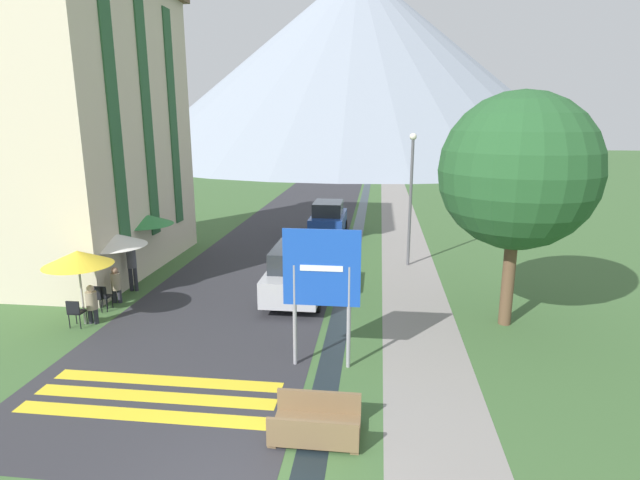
% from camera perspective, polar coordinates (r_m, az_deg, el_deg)
% --- Properties ---
extents(ground_plane, '(160.00, 160.00, 0.00)m').
position_cam_1_polar(ground_plane, '(27.41, 1.83, 1.05)').
color(ground_plane, '#3D6033').
extents(road, '(6.40, 60.00, 0.01)m').
position_cam_1_polar(road, '(37.45, -0.66, 4.46)').
color(road, '#2D2D33').
rests_on(road, ground_plane).
extents(footpath, '(2.20, 60.00, 0.01)m').
position_cam_1_polar(footpath, '(37.16, 8.73, 4.23)').
color(footpath, gray).
rests_on(footpath, ground_plane).
extents(drainage_channel, '(0.60, 60.00, 0.00)m').
position_cam_1_polar(drainage_channel, '(37.16, 5.02, 4.33)').
color(drainage_channel, black).
rests_on(drainage_channel, ground_plane).
extents(crosswalk_marking, '(5.44, 1.84, 0.01)m').
position_cam_1_polar(crosswalk_marking, '(12.08, -18.35, -16.64)').
color(crosswalk_marking, yellow).
rests_on(crosswalk_marking, ground_plane).
extents(mountain_distant, '(71.08, 71.08, 28.74)m').
position_cam_1_polar(mountain_distant, '(83.21, 4.31, 19.37)').
color(mountain_distant, gray).
rests_on(mountain_distant, ground_plane).
extents(hotel_building, '(6.09, 9.37, 11.89)m').
position_cam_1_polar(hotel_building, '(22.02, -26.02, 13.40)').
color(hotel_building, beige).
rests_on(hotel_building, ground_plane).
extents(road_sign, '(1.86, 0.11, 3.47)m').
position_cam_1_polar(road_sign, '(11.90, 0.18, -4.50)').
color(road_sign, gray).
rests_on(road_sign, ground_plane).
extents(footbridge, '(1.70, 1.10, 0.65)m').
position_cam_1_polar(footbridge, '(10.24, -0.48, -20.38)').
color(footbridge, brown).
rests_on(footbridge, ground_plane).
extents(parked_car_near, '(1.89, 4.41, 1.82)m').
position_cam_1_polar(parked_car_near, '(17.09, -2.57, -3.57)').
color(parked_car_near, '#B2B2B7').
rests_on(parked_car_near, ground_plane).
extents(parked_car_far, '(1.81, 3.81, 1.82)m').
position_cam_1_polar(parked_car_far, '(26.14, 0.96, 2.47)').
color(parked_car_far, navy).
rests_on(parked_car_far, ground_plane).
extents(cafe_chair_nearest, '(0.40, 0.40, 0.85)m').
position_cam_1_polar(cafe_chair_nearest, '(16.34, -26.17, -7.29)').
color(cafe_chair_nearest, black).
rests_on(cafe_chair_nearest, ground_plane).
extents(cafe_chair_near_left, '(0.40, 0.40, 0.85)m').
position_cam_1_polar(cafe_chair_near_left, '(17.37, -24.14, -5.88)').
color(cafe_chair_near_left, black).
rests_on(cafe_chair_near_left, ground_plane).
extents(cafe_chair_near_right, '(0.40, 0.40, 0.85)m').
position_cam_1_polar(cafe_chair_near_right, '(17.36, -23.62, -5.84)').
color(cafe_chair_near_right, black).
rests_on(cafe_chair_near_right, ground_plane).
extents(cafe_umbrella_front_yellow, '(1.97, 1.97, 2.27)m').
position_cam_1_polar(cafe_umbrella_front_yellow, '(16.07, -25.96, -1.87)').
color(cafe_umbrella_front_yellow, '#B7B2A8').
rests_on(cafe_umbrella_front_yellow, ground_plane).
extents(cafe_umbrella_middle_white, '(2.32, 2.32, 2.19)m').
position_cam_1_polar(cafe_umbrella_middle_white, '(18.55, -22.70, 0.10)').
color(cafe_umbrella_middle_white, '#B7B2A8').
rests_on(cafe_umbrella_middle_white, ground_plane).
extents(cafe_umbrella_rear_green, '(2.31, 2.31, 2.41)m').
position_cam_1_polar(cafe_umbrella_rear_green, '(20.56, -19.58, 2.28)').
color(cafe_umbrella_rear_green, '#B7B2A8').
rests_on(cafe_umbrella_rear_green, ground_plane).
extents(person_seated_far, '(0.32, 0.32, 1.21)m').
position_cam_1_polar(person_seated_far, '(16.39, -24.64, -6.50)').
color(person_seated_far, '#282833').
rests_on(person_seated_far, ground_plane).
extents(person_seated_near, '(0.32, 0.32, 1.23)m').
position_cam_1_polar(person_seated_near, '(17.88, -22.30, -4.59)').
color(person_seated_near, '#282833').
rests_on(person_seated_near, ground_plane).
extents(person_standing_terrace, '(0.32, 0.32, 1.74)m').
position_cam_1_polar(person_standing_terrace, '(18.81, -20.71, -2.53)').
color(person_standing_terrace, '#282833').
rests_on(person_standing_terrace, ground_plane).
extents(streetlamp, '(0.28, 0.28, 5.43)m').
position_cam_1_polar(streetlamp, '(20.67, 10.36, 5.74)').
color(streetlamp, '#515156').
rests_on(streetlamp, ground_plane).
extents(tree_by_path, '(4.41, 4.41, 6.76)m').
position_cam_1_polar(tree_by_path, '(15.06, 21.71, 7.28)').
color(tree_by_path, brown).
rests_on(tree_by_path, ground_plane).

